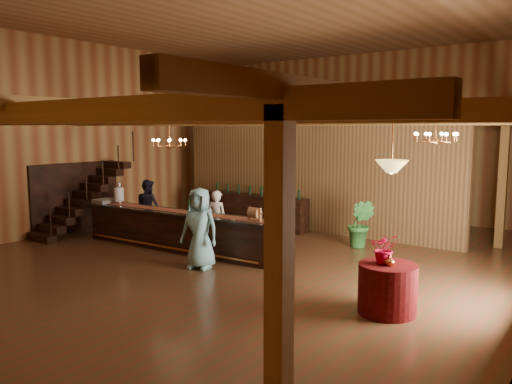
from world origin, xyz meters
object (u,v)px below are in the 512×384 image
Objects in this scene: backbar_shelf at (256,211)px; guest at (200,228)px; tasting_bar at (176,230)px; round_table at (387,289)px; bartender at (217,219)px; staff_second at (148,207)px; floor_plant at (361,224)px; raffle_drum at (255,213)px; chandelier_right at (436,137)px; pendant_lamp at (392,166)px; chandelier_left at (169,142)px; beverage_dispenser at (119,193)px.

backbar_shelf is 4.69m from guest.
round_table is at bearing -12.80° from tasting_bar.
bartender is 0.93× the size of staff_second.
round_table is 5.48m from bartender.
staff_second is (-7.81, 1.84, 0.37)m from round_table.
floor_plant is at bearing 48.17° from guest.
guest is (1.73, -4.35, 0.38)m from backbar_shelf.
bartender reaches higher than raffle_drum.
chandelier_right reaches higher than floor_plant.
pendant_lamp is (3.49, -1.08, 1.25)m from raffle_drum.
staff_second is (-1.83, -2.64, 0.29)m from backbar_shelf.
staff_second is at bearing 166.75° from round_table.
chandelier_left and pendant_lamp have the same top height.
chandelier_left is 6.04m from pendant_lamp.
tasting_bar is 1.06m from bartender.
chandelier_right reaches higher than guest.
chandelier_left is at bearing -140.98° from floor_plant.
guest is 1.43× the size of floor_plant.
beverage_dispenser is (-2.06, -0.07, 0.77)m from tasting_bar.
backbar_shelf is at bearing 97.41° from guest.
chandelier_left is 0.51× the size of staff_second.
raffle_drum is at bearing 3.21° from chandelier_left.
raffle_drum is 0.20× the size of guest.
guest reaches higher than tasting_bar.
backbar_shelf is at bearing 61.45° from beverage_dispenser.
chandelier_right is at bearing 89.22° from pendant_lamp.
chandelier_right is at bearing 89.22° from round_table.
bartender is at bearing 161.15° from pendant_lamp.
tasting_bar is at bearing -140.64° from floor_plant.
pendant_lamp is (5.86, -0.99, 1.91)m from tasting_bar.
backbar_shelf is at bearing 90.34° from chandelier_left.
staff_second is 3.95m from guest.
floor_plant is (1.98, 3.79, -0.26)m from guest.
raffle_drum is 2.90m from chandelier_left.
tasting_bar is at bearing 163.15° from staff_second.
pendant_lamp reaches higher than raffle_drum.
pendant_lamp reaches higher than floor_plant.
round_table is at bearing -17.13° from raffle_drum.
staff_second is at bearing -159.36° from floor_plant.
bartender is 3.62m from floor_plant.
chandelier_left reaches higher than guest.
bartender is (-5.18, 1.77, -1.67)m from pendant_lamp.
beverage_dispenser reaches higher than floor_plant.
backbar_shelf is 6.88m from chandelier_right.
staff_second is 5.92m from floor_plant.
raffle_drum is (2.36, 0.09, 0.65)m from tasting_bar.
beverage_dispenser reaches higher than staff_second.
tasting_bar is 4.63m from floor_plant.
backbar_shelf is 3.75m from floor_plant.
pendant_lamp is 0.62× the size of bartender.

